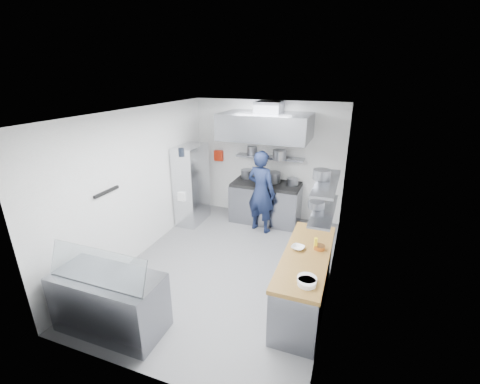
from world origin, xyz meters
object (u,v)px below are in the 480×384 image
at_px(display_case, 110,302).
at_px(chef, 261,192).
at_px(wire_rack, 192,185).
at_px(gas_range, 266,203).

bearing_deg(display_case, chef, 73.42).
height_order(wire_rack, display_case, wire_rack).
distance_m(chef, wire_rack, 1.66).
relative_size(gas_range, display_case, 1.07).
distance_m(chef, display_case, 3.78).
xyz_separation_m(gas_range, chef, (0.03, -0.51, 0.47)).
bearing_deg(gas_range, display_case, -104.24).
bearing_deg(wire_rack, gas_range, 20.66).
bearing_deg(display_case, gas_range, 75.76).
xyz_separation_m(chef, wire_rack, (-1.66, -0.10, 0.00)).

